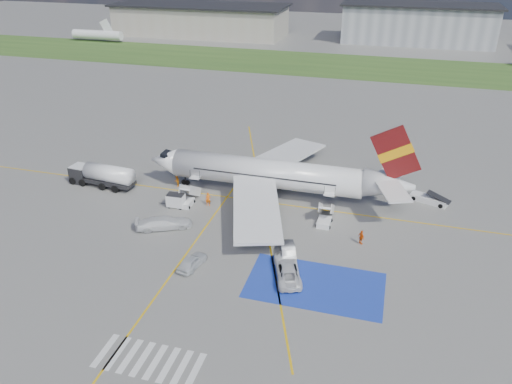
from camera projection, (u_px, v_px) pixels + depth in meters
ground at (235, 249)px, 57.21m from camera, size 400.00×400.00×0.00m
grass_strip at (340, 65)px, 138.48m from camera, size 400.00×30.00×0.01m
taxiway_line_main at (262, 202)px, 67.47m from camera, size 120.00×0.20×0.01m
taxiway_line_cross at (156, 296)px, 49.86m from camera, size 0.20×60.00×0.01m
taxiway_line_diag at (262, 202)px, 67.47m from camera, size 20.71×56.45×0.01m
staging_box at (315, 285)px, 51.36m from camera, size 14.00×8.00×0.01m
crosswalk at (149, 360)px, 42.24m from camera, size 9.00×4.00×0.01m
terminal_west at (201, 20)px, 179.48m from camera, size 60.00×22.00×10.00m
terminal_centre at (418, 24)px, 165.11m from camera, size 48.00×18.00×12.00m
airliner at (277, 174)px, 67.27m from camera, size 36.81×32.95×11.92m
airstairs_fwd at (187, 200)px, 66.67m from camera, size 1.90×5.20×3.60m
airstairs_aft at (325, 219)px, 62.19m from camera, size 1.90×5.20×3.60m
fuel_tanker at (102, 177)px, 71.16m from camera, size 10.05×3.59×3.36m
gpu_cart at (176, 201)px, 65.81m from camera, size 2.34×1.57×1.91m
belt_loader at (429, 200)px, 67.20m from camera, size 5.43×3.32×1.57m
car_silver_a at (192, 262)px, 53.85m from camera, size 2.43×4.38×1.41m
car_silver_b at (288, 250)px, 55.85m from camera, size 2.81×4.70×1.46m
van_white_a at (287, 267)px, 52.51m from camera, size 4.03×5.83×2.00m
van_white_b at (164, 221)px, 60.92m from camera, size 5.49×4.12×2.00m
crew_fwd at (208, 199)px, 66.09m from camera, size 0.80×0.64×1.89m
crew_nose at (177, 181)px, 71.22m from camera, size 0.87×0.98×1.70m
crew_aft at (361, 237)px, 57.85m from camera, size 1.02×1.08×1.79m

